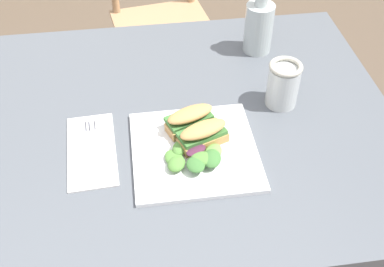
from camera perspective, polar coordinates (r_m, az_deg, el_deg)
The scene contains 10 objects.
dining_table at distance 1.24m, azimuth -4.12°, elevation -2.88°, with size 1.17×0.87×0.74m.
chair_wooden_far at distance 2.09m, azimuth -3.62°, elevation 13.14°, with size 0.45×0.45×0.87m.
plate_lunch at distance 1.07m, azimuth 0.30°, elevation -2.06°, with size 0.28×0.28×0.01m, color white.
sandwich_half_front at distance 1.06m, azimuth 1.31°, elevation -0.08°, with size 0.12×0.09×0.06m.
sandwich_half_back at distance 1.09m, azimuth -0.25°, elevation 1.75°, with size 0.12×0.09×0.06m.
salad_mixed_greens at distance 1.03m, azimuth 0.34°, elevation -2.82°, with size 0.14×0.12×0.03m.
napkin_folded at distance 1.09m, azimuth -11.92°, elevation -1.97°, with size 0.11×0.23×0.00m, color silver.
fork_on_napkin at distance 1.10m, azimuth -11.99°, elevation -1.21°, with size 0.03×0.19×0.00m.
bottle_cold_brew at distance 1.36m, azimuth 7.94°, elevation 12.25°, with size 0.08×0.08×0.19m.
mason_jar_iced_tea at distance 1.18m, azimuth 10.80°, elevation 5.58°, with size 0.08×0.08×0.12m.
Camera 1 is at (0.11, -0.85, 1.51)m, focal length 44.62 mm.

